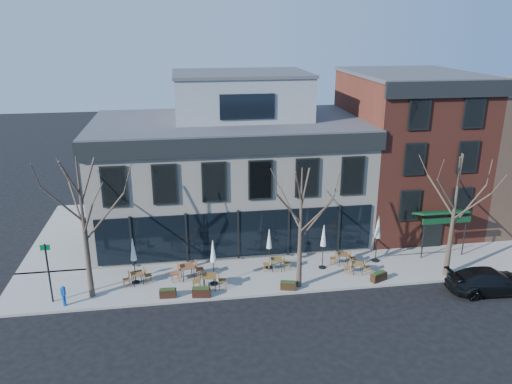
{
  "coord_description": "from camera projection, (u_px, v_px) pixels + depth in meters",
  "views": [
    {
      "loc": [
        -3.26,
        -28.46,
        14.41
      ],
      "look_at": [
        1.45,
        2.0,
        3.93
      ],
      "focal_mm": 35.0,
      "sensor_mm": 36.0,
      "label": 1
    }
  ],
  "objects": [
    {
      "name": "planter_0",
      "position": [
        168.0,
        293.0,
        27.25
      ],
      "size": [
        0.93,
        0.41,
        0.51
      ],
      "color": "black",
      "rests_on": "sidewalk_front"
    },
    {
      "name": "corner_building",
      "position": [
        230.0,
        168.0,
        34.97
      ],
      "size": [
        18.39,
        10.39,
        11.1
      ],
      "color": "silver",
      "rests_on": "ground"
    },
    {
      "name": "cafe_set_4",
      "position": [
        357.0,
        267.0,
        29.76
      ],
      "size": [
        1.62,
        0.74,
        0.83
      ],
      "color": "brown",
      "rests_on": "sidewalk_front"
    },
    {
      "name": "ground",
      "position": [
        238.0,
        261.0,
        31.74
      ],
      "size": [
        120.0,
        120.0,
        0.0
      ],
      "primitive_type": "plane",
      "color": "black",
      "rests_on": "ground"
    },
    {
      "name": "tree_mid",
      "position": [
        301.0,
        227.0,
        27.3
      ],
      "size": [
        3.5,
        3.55,
        7.04
      ],
      "color": "#382B21",
      "rests_on": "sidewalk_front"
    },
    {
      "name": "sidewalk_front",
      "position": [
        296.0,
        273.0,
        30.17
      ],
      "size": [
        33.5,
        4.7,
        0.15
      ],
      "primitive_type": "cube",
      "color": "gray",
      "rests_on": "ground"
    },
    {
      "name": "cafe_set_2",
      "position": [
        210.0,
        280.0,
        28.03
      ],
      "size": [
        1.98,
        0.85,
        1.02
      ],
      "color": "brown",
      "rests_on": "sidewalk_front"
    },
    {
      "name": "umbrella_3",
      "position": [
        324.0,
        238.0,
        29.95
      ],
      "size": [
        0.45,
        0.45,
        2.84
      ],
      "color": "black",
      "rests_on": "sidewalk_front"
    },
    {
      "name": "tree_corner",
      "position": [
        84.0,
        227.0,
        26.14
      ],
      "size": [
        3.93,
        3.98,
        7.92
      ],
      "color": "#382B21",
      "rests_on": "sidewalk_front"
    },
    {
      "name": "parked_sedan",
      "position": [
        490.0,
        281.0,
        27.92
      ],
      "size": [
        4.89,
        2.18,
        1.39
      ],
      "primitive_type": "imported",
      "rotation": [
        0.0,
        0.0,
        1.52
      ],
      "color": "black",
      "rests_on": "ground"
    },
    {
      "name": "cafe_set_0",
      "position": [
        137.0,
        277.0,
        28.55
      ],
      "size": [
        1.71,
        0.89,
        0.88
      ],
      "color": "brown",
      "rests_on": "sidewalk_front"
    },
    {
      "name": "tree_right",
      "position": [
        454.0,
        214.0,
        28.53
      ],
      "size": [
        3.72,
        3.77,
        7.48
      ],
      "color": "#382B21",
      "rests_on": "sidewalk_front"
    },
    {
      "name": "umbrella_1",
      "position": [
        213.0,
        254.0,
        28.11
      ],
      "size": [
        0.43,
        0.43,
        2.72
      ],
      "color": "black",
      "rests_on": "sidewalk_front"
    },
    {
      "name": "planter_3",
      "position": [
        379.0,
        277.0,
        28.98
      ],
      "size": [
        1.06,
        0.74,
        0.55
      ],
      "color": "black",
      "rests_on": "sidewalk_front"
    },
    {
      "name": "sidewalk_side",
      "position": [
        73.0,
        234.0,
        35.7
      ],
      "size": [
        4.5,
        12.0,
        0.15
      ],
      "primitive_type": "cube",
      "color": "gray",
      "rests_on": "ground"
    },
    {
      "name": "cafe_set_1",
      "position": [
        187.0,
        271.0,
        29.1
      ],
      "size": [
        2.04,
        0.93,
        1.05
      ],
      "color": "brown",
      "rests_on": "sidewalk_front"
    },
    {
      "name": "red_brick_building",
      "position": [
        406.0,
        149.0,
        36.47
      ],
      "size": [
        8.2,
        11.78,
        11.18
      ],
      "color": "brown",
      "rests_on": "ground"
    },
    {
      "name": "umbrella_2",
      "position": [
        269.0,
        241.0,
        29.98
      ],
      "size": [
        0.41,
        0.41,
        2.58
      ],
      "color": "black",
      "rests_on": "sidewalk_front"
    },
    {
      "name": "cafe_set_5",
      "position": [
        343.0,
        258.0,
        30.9
      ],
      "size": [
        1.66,
        0.74,
        0.86
      ],
      "color": "brown",
      "rests_on": "sidewalk_front"
    },
    {
      "name": "umbrella_0",
      "position": [
        133.0,
        252.0,
        28.21
      ],
      "size": [
        0.45,
        0.45,
        2.79
      ],
      "color": "black",
      "rests_on": "sidewalk_front"
    },
    {
      "name": "planter_1",
      "position": [
        201.0,
        292.0,
        27.3
      ],
      "size": [
        1.03,
        0.52,
        0.55
      ],
      "color": "black",
      "rests_on": "sidewalk_front"
    },
    {
      "name": "planter_2",
      "position": [
        288.0,
        285.0,
        28.05
      ],
      "size": [
        0.96,
        0.58,
        0.5
      ],
      "color": "black",
      "rests_on": "sidewalk_front"
    },
    {
      "name": "call_box",
      "position": [
        64.0,
        295.0,
        26.31
      ],
      "size": [
        0.24,
        0.24,
        1.19
      ],
      "color": "#0D49B5",
      "rests_on": "sidewalk_front"
    },
    {
      "name": "sign_pole",
      "position": [
        48.0,
        270.0,
        26.28
      ],
      "size": [
        0.5,
        0.1,
        3.4
      ],
      "color": "black",
      "rests_on": "sidewalk_front"
    },
    {
      "name": "cafe_set_3",
      "position": [
        277.0,
        263.0,
        30.17
      ],
      "size": [
        1.7,
        0.71,
        0.89
      ],
      "color": "brown",
      "rests_on": "sidewalk_front"
    },
    {
      "name": "umbrella_4",
      "position": [
        378.0,
        229.0,
        30.78
      ],
      "size": [
        0.49,
        0.49,
        3.07
      ],
      "color": "black",
      "rests_on": "sidewalk_front"
    }
  ]
}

